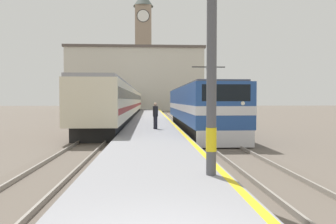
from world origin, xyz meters
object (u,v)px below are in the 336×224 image
Objects in this scene: locomotive_train at (197,108)px; passenger_train at (124,103)px; catenary_mast at (215,22)px; person_on_platform at (155,115)px; clock_tower at (143,48)px.

passenger_train is at bearing 112.54° from locomotive_train.
locomotive_train is 16.60m from catenary_mast.
passenger_train is 32.81m from catenary_mast.
person_on_platform is (-3.22, -3.02, -0.40)m from locomotive_train.
catenary_mast is at bearing -96.91° from locomotive_train.
catenary_mast is 0.27× the size of clock_tower.
clock_tower is at bearing 95.18° from locomotive_train.
clock_tower reaches higher than locomotive_train.
clock_tower reaches higher than passenger_train.
passenger_train is 6.14× the size of catenary_mast.
locomotive_train is at bearing -67.46° from passenger_train.
catenary_mast reaches higher than person_on_platform.
locomotive_train is 17.44m from passenger_train.
passenger_train is at bearing 98.28° from catenary_mast.
catenary_mast is at bearing -87.57° from clock_tower.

